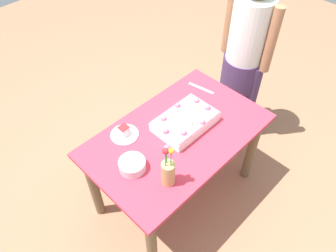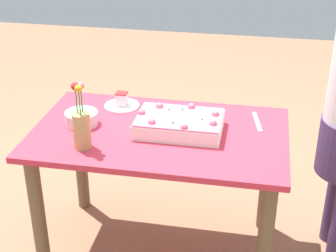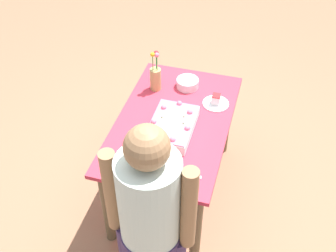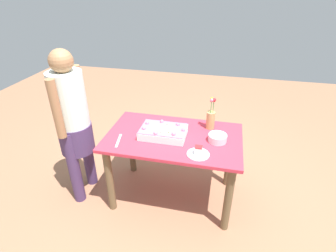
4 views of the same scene
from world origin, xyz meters
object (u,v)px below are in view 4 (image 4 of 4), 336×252
Objects in this scene: sheet_cake at (163,132)px; flower_vase at (211,118)px; person_standing at (73,119)px; fruit_bowl at (218,138)px; serving_plate_with_slice at (198,152)px; cake_knife at (119,141)px.

sheet_cake is 0.47m from flower_vase.
fruit_bowl is at bearing 5.97° from person_standing.
serving_plate_with_slice reaches higher than fruit_bowl.
sheet_cake reaches higher than serving_plate_with_slice.
sheet_cake reaches higher than fruit_bowl.
person_standing is at bearing -163.88° from flower_vase.
fruit_bowl is (0.49, 0.02, -0.01)m from sheet_cake.
fruit_bowl reaches higher than cake_knife.
cake_knife is at bearing -6.85° from person_standing.
flower_vase is at bearing -72.78° from cake_knife.
flower_vase reaches higher than serving_plate_with_slice.
sheet_cake is at bearing 147.17° from serving_plate_with_slice.
cake_knife is (-0.37, -0.17, -0.04)m from sheet_cake.
cake_knife is at bearing -167.35° from fruit_bowl.
fruit_bowl is (0.85, 0.19, 0.03)m from cake_knife.
person_standing is (-1.22, -0.35, 0.03)m from flower_vase.
sheet_cake is at bearing -177.72° from fruit_bowl.
flower_vase is at bearing 111.01° from fruit_bowl.
cake_knife is 0.87m from fruit_bowl.
person_standing is at bearing 174.78° from serving_plate_with_slice.
person_standing reaches higher than serving_plate_with_slice.
sheet_cake is at bearing -149.62° from flower_vase.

